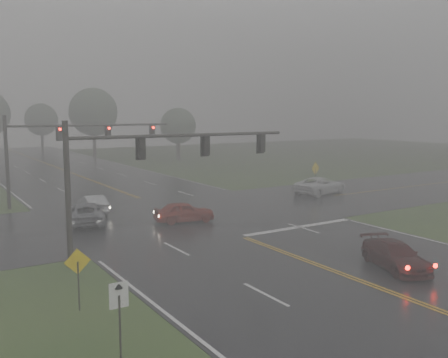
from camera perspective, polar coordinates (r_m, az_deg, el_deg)
main_road at (r=34.48m, az=-3.27°, el=-4.65°), size 18.00×160.00×0.02m
cross_street at (r=36.21m, az=-4.80°, el=-4.07°), size 120.00×14.00×0.02m
stop_bar at (r=32.50m, az=8.58°, el=-5.49°), size 8.50×0.50×0.01m
sedan_maroon at (r=25.27m, az=18.94°, el=-9.67°), size 3.07×4.63×1.25m
sedan_red at (r=33.78m, az=-4.55°, el=-4.92°), size 4.28×2.43×1.37m
sedan_silver at (r=37.82m, az=-14.72°, el=-3.79°), size 1.66×4.09×1.32m
car_grey at (r=34.30m, az=-15.45°, el=-4.99°), size 3.75×5.60×1.43m
pickup_white at (r=45.97m, az=10.93°, el=-1.67°), size 5.84×3.56×1.51m
signal_gantry_near at (r=25.44m, az=-9.09°, el=2.02°), size 12.57×0.30×6.96m
signal_gantry_far at (r=41.77m, az=-17.96°, el=4.10°), size 13.46×0.36×7.11m
sign_diamond_west at (r=19.49m, az=-16.37°, el=-9.83°), size 0.99×0.08×2.37m
sign_arrow_white at (r=15.02m, az=-11.88°, el=-14.28°), size 0.57×0.10×2.55m
sign_diamond_east at (r=46.12m, az=10.40°, el=0.80°), size 1.16×0.35×2.86m
tree_ne_a at (r=82.05m, az=-14.71°, el=7.42°), size 7.58×7.58×11.14m
tree_e_near at (r=76.49m, az=-5.27°, el=6.06°), size 5.44×5.44×7.98m
tree_n_far at (r=100.74m, az=-20.16°, el=6.39°), size 6.10×6.10×8.97m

